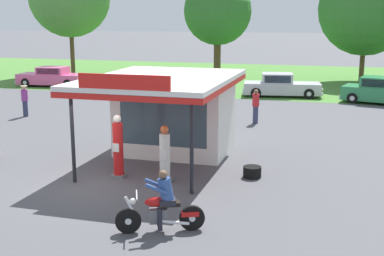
# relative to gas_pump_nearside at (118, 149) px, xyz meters

# --- Properties ---
(ground_plane) EXTENTS (300.00, 300.00, 0.00)m
(ground_plane) POSITION_rel_gas_pump_nearside_xyz_m (-0.35, -0.95, -0.96)
(ground_plane) COLOR #4C4C51
(grass_verge_strip) EXTENTS (120.00, 24.00, 0.01)m
(grass_verge_strip) POSITION_rel_gas_pump_nearside_xyz_m (-0.35, 29.05, -0.96)
(grass_verge_strip) COLOR #477A33
(grass_verge_strip) RESTS_ON ground
(service_station_kiosk) EXTENTS (4.81, 6.67, 3.57)m
(service_station_kiosk) POSITION_rel_gas_pump_nearside_xyz_m (0.81, 3.25, 0.86)
(service_station_kiosk) COLOR silver
(service_station_kiosk) RESTS_ON ground
(gas_pump_nearside) EXTENTS (0.44, 0.44, 2.09)m
(gas_pump_nearside) POSITION_rel_gas_pump_nearside_xyz_m (0.00, 0.00, 0.00)
(gas_pump_nearside) COLOR slate
(gas_pump_nearside) RESTS_ON ground
(gas_pump_offside) EXTENTS (0.44, 0.44, 1.85)m
(gas_pump_offside) POSITION_rel_gas_pump_nearside_xyz_m (1.61, -0.00, -0.12)
(gas_pump_offside) COLOR slate
(gas_pump_offside) RESTS_ON ground
(motorcycle_with_rider) EXTENTS (2.08, 1.02, 1.58)m
(motorcycle_with_rider) POSITION_rel_gas_pump_nearside_xyz_m (2.82, -3.73, -0.31)
(motorcycle_with_rider) COLOR black
(motorcycle_with_rider) RESTS_ON ground
(parked_car_back_row_centre_left) EXTENTS (5.34, 2.58, 1.52)m
(parked_car_back_row_centre_left) POSITION_rel_gas_pump_nearside_xyz_m (3.19, 18.93, -0.28)
(parked_car_back_row_centre_left) COLOR #B7B7BC
(parked_car_back_row_centre_left) RESTS_ON ground
(parked_car_second_row_spare) EXTENTS (5.49, 2.64, 1.52)m
(parked_car_second_row_spare) POSITION_rel_gas_pump_nearside_xyz_m (-6.24, 18.20, -0.27)
(parked_car_second_row_spare) COLOR black
(parked_car_second_row_spare) RESTS_ON ground
(parked_car_back_row_far_left) EXTENTS (5.12, 3.03, 1.61)m
(parked_car_back_row_far_left) POSITION_rel_gas_pump_nearside_xyz_m (9.41, 17.71, -0.23)
(parked_car_back_row_far_left) COLOR #2D844C
(parked_car_back_row_far_left) RESTS_ON ground
(parked_car_back_row_centre_right) EXTENTS (5.31, 2.21, 1.46)m
(parked_car_back_row_centre_right) POSITION_rel_gas_pump_nearside_xyz_m (-13.99, 19.18, -0.29)
(parked_car_back_row_centre_right) COLOR #E55993
(parked_car_back_row_centre_right) RESTS_ON ground
(bystander_strolling_foreground) EXTENTS (0.36, 0.36, 1.66)m
(bystander_strolling_foreground) POSITION_rel_gas_pump_nearside_xyz_m (-9.02, 8.24, -0.07)
(bystander_strolling_foreground) COLOR #2D3351
(bystander_strolling_foreground) RESTS_ON ground
(bystander_chatting_near_pumps) EXTENTS (0.34, 0.34, 1.70)m
(bystander_chatting_near_pumps) POSITION_rel_gas_pump_nearside_xyz_m (2.96, 9.84, -0.07)
(bystander_chatting_near_pumps) COLOR #2D3351
(bystander_chatting_near_pumps) RESTS_ON ground
(tree_oak_distant_spare) EXTENTS (7.32, 7.32, 9.42)m
(tree_oak_distant_spare) POSITION_rel_gas_pump_nearside_xyz_m (8.52, 28.02, 4.61)
(tree_oak_distant_spare) COLOR brown
(tree_oak_distant_spare) RESTS_ON ground
(tree_oak_left) EXTENTS (5.79, 5.79, 8.51)m
(tree_oak_left) POSITION_rel_gas_pump_nearside_xyz_m (-3.38, 28.71, 4.55)
(tree_oak_left) COLOR brown
(tree_oak_left) RESTS_ON ground
(spare_tire_stack) EXTENTS (0.60, 0.60, 0.36)m
(spare_tire_stack) POSITION_rel_gas_pump_nearside_xyz_m (4.24, 1.21, -0.78)
(spare_tire_stack) COLOR black
(spare_tire_stack) RESTS_ON ground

